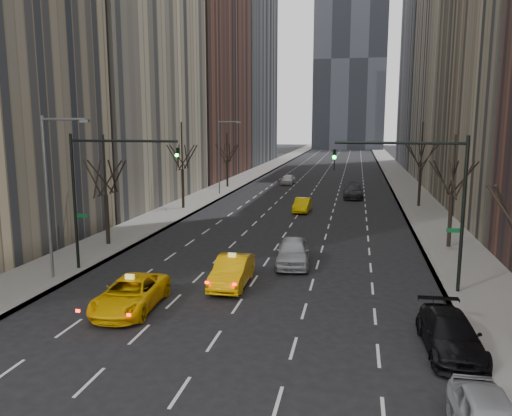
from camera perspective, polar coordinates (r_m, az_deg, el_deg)
The scene contains 23 objects.
ground at distance 17.64m, azimuth -8.69°, elevation -20.10°, with size 400.00×400.00×0.00m, color black.
sidewalk_left at distance 86.61m, azimuth -0.42°, elevation 3.88°, with size 4.50×320.00×0.15m, color slate.
sidewalk_right at distance 85.05m, azimuth 15.99°, elevation 3.41°, with size 4.50×320.00×0.15m, color slate.
bld_left_far at distance 85.78m, azimuth -7.40°, elevation 18.44°, with size 14.00×28.00×44.00m, color brown.
bld_left_deep at distance 115.56m, azimuth -2.40°, elevation 20.21°, with size 14.00×30.00×60.00m, color slate.
bld_right_far at distance 81.61m, azimuth 24.11°, elevation 20.32°, with size 14.00×28.00×50.00m, color #B8AD8D.
bld_right_deep at distance 112.36m, azimuth 20.67°, elevation 19.42°, with size 14.00×30.00×58.00m, color slate.
tree_lw_b at distance 37.09m, azimuth -16.77°, elevation 1.46°, with size 3.36×3.50×7.82m.
tree_lw_c at distance 51.61m, azimuth -8.41°, elevation 4.31°, with size 3.36×3.50×8.74m.
tree_lw_d at distance 68.79m, azimuth -3.31°, elevation 5.30°, with size 3.36×3.50×7.36m.
tree_rw_b at distance 37.26m, azimuth 21.45°, elevation 1.24°, with size 3.36×3.50×7.82m.
tree_rw_c at distance 54.93m, azimuth 18.29°, elevation 4.24°, with size 3.36×3.50×8.74m.
traffic_mast_left at distance 30.27m, azimuth -17.42°, elevation 3.05°, with size 6.69×0.39×8.00m.
traffic_mast_right at distance 26.78m, azimuth 19.20°, elevation 2.16°, with size 6.69×0.39×8.00m.
streetlight_near at distance 29.45m, azimuth -22.26°, elevation 2.86°, with size 2.83×0.22×9.00m.
streetlight_far at distance 61.61m, azimuth -3.94°, elevation 6.71°, with size 2.83×0.22×9.00m.
taxi_suv at distance 24.68m, azimuth -14.14°, elevation -9.52°, with size 2.47×5.37×1.49m, color #FFC305.
taxi_sedan at distance 27.33m, azimuth -2.74°, elevation -7.23°, with size 1.69×4.84×1.60m, color #FDB005.
silver_sedan_ahead at distance 31.23m, azimuth 4.26°, elevation -5.01°, with size 1.99×4.94×1.68m, color #A0A2A8.
parked_suv_black at distance 21.15m, azimuth 21.32°, elevation -13.28°, with size 2.01×4.96×1.44m, color black.
far_taxi at distance 50.05m, azimuth 5.34°, elevation 0.34°, with size 1.46×4.20×1.38m, color #EAC304.
far_suv_grey at distance 60.32m, azimuth 11.07°, elevation 1.91°, with size 2.29×5.63×1.63m, color #2B2C30.
far_car_white at distance 72.86m, azimuth 3.68°, elevation 3.28°, with size 1.67×4.14×1.41m, color white.
Camera 1 is at (5.45, -14.34, 8.71)m, focal length 35.00 mm.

